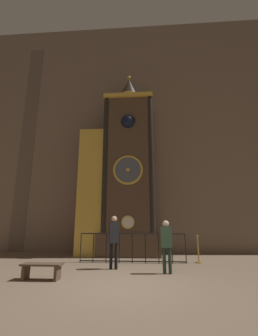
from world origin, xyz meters
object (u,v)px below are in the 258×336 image
visitor_near (114,236)px  stanchion_post (198,254)px  visitor_far (166,241)px  visitor_bench (42,268)px  clock_tower (121,173)px

visitor_near → stanchion_post: size_ratio=1.68×
visitor_far → visitor_bench: bearing=-168.9°
clock_tower → stanchion_post: (3.39, -1.81, -3.80)m
visitor_near → visitor_far: bearing=-36.9°
visitor_far → visitor_bench: (-3.64, -1.05, -0.68)m
visitor_near → clock_tower: bearing=73.6°
stanchion_post → visitor_bench: stanchion_post is taller
visitor_near → stanchion_post: visitor_near is taller
stanchion_post → visitor_bench: bearing=-148.5°
clock_tower → visitor_bench: 6.47m
visitor_bench → visitor_far: bearing=16.0°
clock_tower → stanchion_post: clock_tower is taller
visitor_bench → visitor_near: bearing=41.8°
clock_tower → visitor_far: bearing=-63.3°
visitor_near → visitor_bench: size_ratio=1.55×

